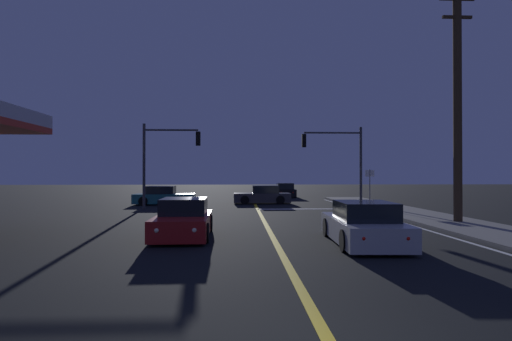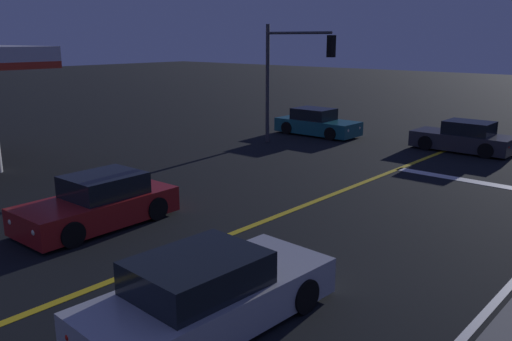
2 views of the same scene
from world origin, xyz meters
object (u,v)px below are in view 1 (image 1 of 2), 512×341
(car_following_oncoming_black, at_px, (285,191))
(car_mid_block_charcoal, at_px, (263,196))
(car_parked_curb_teal, at_px, (164,197))
(car_far_approaching_red, at_px, (184,220))
(traffic_signal_near_right, at_px, (339,153))
(street_sign_corner, at_px, (370,183))
(traffic_signal_far_left, at_px, (165,152))
(utility_pole_right, at_px, (457,102))
(car_distant_tail_silver, at_px, (363,225))

(car_following_oncoming_black, bearing_deg, car_mid_block_charcoal, -106.34)
(car_parked_curb_teal, distance_m, car_far_approaching_red, 15.33)
(traffic_signal_near_right, xyz_separation_m, street_sign_corner, (1.24, -2.80, -1.98))
(traffic_signal_far_left, xyz_separation_m, utility_pole_right, (14.24, -8.93, 1.73))
(car_distant_tail_silver, height_order, traffic_signal_far_left, traffic_signal_far_left)
(car_parked_curb_teal, height_order, traffic_signal_near_right, traffic_signal_near_right)
(traffic_signal_near_right, distance_m, traffic_signal_far_left, 11.68)
(car_far_approaching_red, bearing_deg, car_following_oncoming_black, -105.92)
(car_mid_block_charcoal, height_order, traffic_signal_far_left, traffic_signal_far_left)
(car_parked_curb_teal, bearing_deg, car_following_oncoming_black, 133.14)
(car_parked_curb_teal, distance_m, street_sign_corner, 14.28)
(traffic_signal_far_left, bearing_deg, utility_pole_right, -32.09)
(traffic_signal_far_left, distance_m, street_sign_corner, 13.06)
(car_mid_block_charcoal, bearing_deg, car_parked_curb_teal, 96.27)
(car_following_oncoming_black, relative_size, utility_pole_right, 0.42)
(traffic_signal_near_right, relative_size, utility_pole_right, 0.52)
(car_mid_block_charcoal, relative_size, traffic_signal_far_left, 0.78)
(car_parked_curb_teal, xyz_separation_m, traffic_signal_far_left, (0.66, -3.12, 3.04))
(utility_pole_right, bearing_deg, car_mid_block_charcoal, 120.99)
(car_parked_curb_teal, height_order, car_far_approaching_red, same)
(car_parked_curb_teal, distance_m, traffic_signal_near_right, 12.76)
(car_far_approaching_red, distance_m, street_sign_corner, 14.51)
(street_sign_corner, bearing_deg, traffic_signal_near_right, 113.90)
(traffic_signal_far_left, height_order, street_sign_corner, traffic_signal_far_left)
(utility_pole_right, bearing_deg, traffic_signal_far_left, 147.91)
(car_mid_block_charcoal, bearing_deg, traffic_signal_near_right, -116.87)
(car_far_approaching_red, xyz_separation_m, traffic_signal_near_right, (8.81, 13.22, 3.07))
(car_distant_tail_silver, relative_size, car_following_oncoming_black, 1.09)
(car_following_oncoming_black, xyz_separation_m, utility_pole_right, (5.09, -21.42, 4.77))
(car_mid_block_charcoal, relative_size, traffic_signal_near_right, 0.78)
(traffic_signal_far_left, bearing_deg, traffic_signal_near_right, 6.88)
(car_far_approaching_red, distance_m, traffic_signal_near_right, 16.18)
(car_following_oncoming_black, bearing_deg, utility_pole_right, -75.81)
(utility_pole_right, relative_size, street_sign_corner, 4.19)
(car_following_oncoming_black, distance_m, utility_pole_right, 22.53)
(car_parked_curb_teal, relative_size, car_following_oncoming_black, 0.99)
(car_parked_curb_teal, distance_m, car_distant_tail_silver, 19.03)
(car_far_approaching_red, bearing_deg, traffic_signal_near_right, -124.95)
(car_mid_block_charcoal, relative_size, car_far_approaching_red, 1.01)
(car_following_oncoming_black, height_order, traffic_signal_far_left, traffic_signal_far_left)
(car_parked_curb_teal, bearing_deg, street_sign_corner, 70.92)
(traffic_signal_near_right, distance_m, utility_pole_right, 10.79)
(utility_pole_right, bearing_deg, car_following_oncoming_black, 103.37)
(car_far_approaching_red, height_order, utility_pole_right, utility_pole_right)
(car_far_approaching_red, bearing_deg, car_distant_tail_silver, 162.90)
(car_parked_curb_teal, relative_size, car_distant_tail_silver, 0.91)
(car_mid_block_charcoal, height_order, car_following_oncoming_black, same)
(car_parked_curb_teal, relative_size, utility_pole_right, 0.41)
(car_mid_block_charcoal, relative_size, street_sign_corner, 1.69)
(car_mid_block_charcoal, distance_m, car_distant_tail_silver, 17.55)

